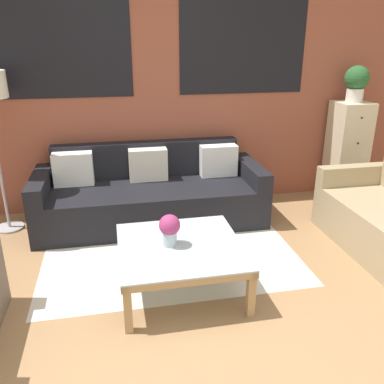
{
  "coord_description": "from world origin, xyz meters",
  "views": [
    {
      "loc": [
        -0.51,
        -2.04,
        1.84
      ],
      "look_at": [
        0.16,
        1.26,
        0.55
      ],
      "focal_mm": 38.0,
      "sensor_mm": 36.0,
      "label": 1
    }
  ],
  "objects_px": {
    "coffee_table": "(180,251)",
    "flower_vase": "(170,228)",
    "couch_dark": "(151,195)",
    "drawer_cabinet": "(347,151)",
    "potted_plant": "(356,82)"
  },
  "relations": [
    {
      "from": "couch_dark",
      "to": "coffee_table",
      "type": "xyz_separation_m",
      "value": [
        0.09,
        -1.33,
        0.05
      ]
    },
    {
      "from": "couch_dark",
      "to": "coffee_table",
      "type": "relative_size",
      "value": 2.53
    },
    {
      "from": "coffee_table",
      "to": "drawer_cabinet",
      "type": "xyz_separation_m",
      "value": [
        2.27,
        1.54,
        0.25
      ]
    },
    {
      "from": "couch_dark",
      "to": "coffee_table",
      "type": "bearing_deg",
      "value": -86.23
    },
    {
      "from": "couch_dark",
      "to": "coffee_table",
      "type": "height_order",
      "value": "couch_dark"
    },
    {
      "from": "flower_vase",
      "to": "potted_plant",
      "type": "bearing_deg",
      "value": 33.11
    },
    {
      "from": "couch_dark",
      "to": "drawer_cabinet",
      "type": "bearing_deg",
      "value": 5.13
    },
    {
      "from": "coffee_table",
      "to": "flower_vase",
      "type": "relative_size",
      "value": 3.74
    },
    {
      "from": "coffee_table",
      "to": "flower_vase",
      "type": "height_order",
      "value": "flower_vase"
    },
    {
      "from": "drawer_cabinet",
      "to": "flower_vase",
      "type": "distance_m",
      "value": 2.8
    },
    {
      "from": "couch_dark",
      "to": "flower_vase",
      "type": "bearing_deg",
      "value": -89.44
    },
    {
      "from": "drawer_cabinet",
      "to": "flower_vase",
      "type": "height_order",
      "value": "drawer_cabinet"
    },
    {
      "from": "couch_dark",
      "to": "potted_plant",
      "type": "bearing_deg",
      "value": 5.13
    },
    {
      "from": "couch_dark",
      "to": "flower_vase",
      "type": "xyz_separation_m",
      "value": [
        0.01,
        -1.32,
        0.24
      ]
    },
    {
      "from": "drawer_cabinet",
      "to": "potted_plant",
      "type": "bearing_deg",
      "value": 90.0
    }
  ]
}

